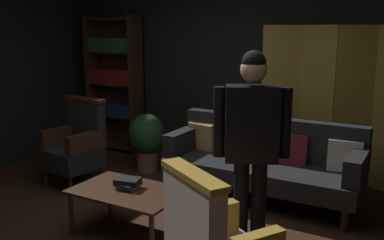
# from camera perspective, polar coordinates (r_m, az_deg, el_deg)

# --- Properties ---
(ground_plane) EXTENTS (10.00, 10.00, 0.00)m
(ground_plane) POSITION_cam_1_polar(r_m,az_deg,el_deg) (3.99, -5.89, -15.61)
(ground_plane) COLOR #331E11
(back_wall) EXTENTS (7.20, 0.10, 2.80)m
(back_wall) POSITION_cam_1_polar(r_m,az_deg,el_deg) (5.72, 8.25, 7.44)
(back_wall) COLOR black
(back_wall) RESTS_ON ground_plane
(folding_screen) EXTENTS (2.12, 0.32, 1.90)m
(folding_screen) POSITION_cam_1_polar(r_m,az_deg,el_deg) (5.28, 20.64, 1.85)
(folding_screen) COLOR #B29338
(folding_screen) RESTS_ON ground_plane
(bookshelf) EXTENTS (0.90, 0.32, 2.05)m
(bookshelf) POSITION_cam_1_polar(r_m,az_deg,el_deg) (6.64, -10.29, 5.24)
(bookshelf) COLOR #382114
(bookshelf) RESTS_ON ground_plane
(velvet_couch) EXTENTS (2.12, 0.78, 0.88)m
(velvet_couch) POSITION_cam_1_polar(r_m,az_deg,el_deg) (4.79, 9.68, -5.03)
(velvet_couch) COLOR #382114
(velvet_couch) RESTS_ON ground_plane
(coffee_table) EXTENTS (1.00, 0.64, 0.42)m
(coffee_table) POSITION_cam_1_polar(r_m,az_deg,el_deg) (3.98, -8.58, -9.85)
(coffee_table) COLOR #382114
(coffee_table) RESTS_ON ground_plane
(armchair_wing_left) EXTENTS (0.64, 0.64, 1.04)m
(armchair_wing_left) POSITION_cam_1_polar(r_m,az_deg,el_deg) (5.31, -15.19, -3.21)
(armchair_wing_left) COLOR #382114
(armchair_wing_left) RESTS_ON ground_plane
(standing_figure) EXTENTS (0.54, 0.36, 1.70)m
(standing_figure) POSITION_cam_1_polar(r_m,az_deg,el_deg) (3.29, 7.97, -2.61)
(standing_figure) COLOR black
(standing_figure) RESTS_ON ground_plane
(potted_plant) EXTENTS (0.48, 0.48, 0.77)m
(potted_plant) POSITION_cam_1_polar(r_m,az_deg,el_deg) (5.62, -6.04, -2.47)
(potted_plant) COLOR brown
(potted_plant) RESTS_ON ground_plane
(book_tan_leather) EXTENTS (0.20, 0.17, 0.03)m
(book_tan_leather) POSITION_cam_1_polar(r_m,az_deg,el_deg) (4.01, -8.57, -8.78)
(book_tan_leather) COLOR #9E7A47
(book_tan_leather) RESTS_ON coffee_table
(book_navy_cloth) EXTENTS (0.21, 0.21, 0.03)m
(book_navy_cloth) POSITION_cam_1_polar(r_m,az_deg,el_deg) (4.00, -8.58, -8.44)
(book_navy_cloth) COLOR navy
(book_navy_cloth) RESTS_ON book_tan_leather
(book_black_cloth) EXTENTS (0.25, 0.21, 0.04)m
(book_black_cloth) POSITION_cam_1_polar(r_m,az_deg,el_deg) (3.99, -8.60, -8.00)
(book_black_cloth) COLOR black
(book_black_cloth) RESTS_ON book_navy_cloth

